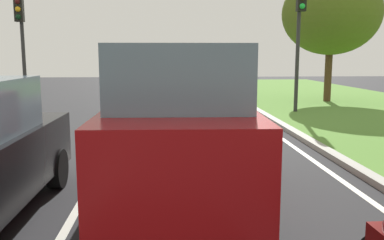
% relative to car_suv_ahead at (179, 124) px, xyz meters
% --- Properties ---
extents(ground_plane, '(60.00, 60.00, 0.00)m').
position_rel_car_suv_ahead_xyz_m(ground_plane, '(-0.75, 5.75, -1.17)').
color(ground_plane, '#262628').
extents(lane_line_center, '(0.12, 32.00, 0.01)m').
position_rel_car_suv_ahead_xyz_m(lane_line_center, '(-1.45, 5.75, -1.16)').
color(lane_line_center, silver).
rests_on(lane_line_center, ground).
extents(lane_line_right_edge, '(0.12, 32.00, 0.01)m').
position_rel_car_suv_ahead_xyz_m(lane_line_right_edge, '(2.85, 5.75, -1.16)').
color(lane_line_right_edge, silver).
rests_on(lane_line_right_edge, ground).
extents(curb_right, '(0.24, 48.00, 0.12)m').
position_rel_car_suv_ahead_xyz_m(curb_right, '(3.35, 5.75, -1.11)').
color(curb_right, '#9E9B93').
rests_on(curb_right, ground).
extents(car_suv_ahead, '(2.08, 4.56, 2.28)m').
position_rel_car_suv_ahead_xyz_m(car_suv_ahead, '(0.00, 0.00, 0.00)').
color(car_suv_ahead, maroon).
rests_on(car_suv_ahead, ground).
extents(traffic_light_near_right, '(0.32, 0.50, 4.89)m').
position_rel_car_suv_ahead_xyz_m(traffic_light_near_right, '(4.72, 9.14, 2.12)').
color(traffic_light_near_right, '#2D2D2D').
rests_on(traffic_light_near_right, ground).
extents(traffic_light_overhead_left, '(0.32, 0.50, 4.58)m').
position_rel_car_suv_ahead_xyz_m(traffic_light_overhead_left, '(-5.63, 10.72, 1.92)').
color(traffic_light_overhead_left, '#2D2D2D').
rests_on(traffic_light_overhead_left, ground).
extents(tree_roadside_far, '(4.33, 4.33, 5.83)m').
position_rel_car_suv_ahead_xyz_m(tree_roadside_far, '(7.28, 12.61, 2.82)').
color(tree_roadside_far, '#4C331E').
rests_on(tree_roadside_far, ground).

